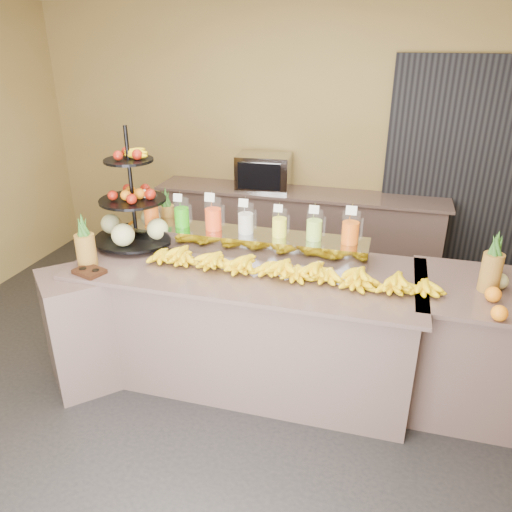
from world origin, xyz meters
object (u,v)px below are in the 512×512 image
at_px(pitcher_tray, 246,242).
at_px(condiment_caddy, 89,271).
at_px(oven_warmer, 264,172).
at_px(banana_heap, 283,265).
at_px(fruit_stand, 140,216).

xyz_separation_m(pitcher_tray, condiment_caddy, (-0.94, -0.68, -0.06)).
bearing_deg(pitcher_tray, oven_warmer, 100.06).
xyz_separation_m(banana_heap, fruit_stand, (-1.21, 0.25, 0.16)).
bearing_deg(pitcher_tray, condiment_caddy, -144.29).
distance_m(condiment_caddy, oven_warmer, 2.44).
relative_size(pitcher_tray, fruit_stand, 2.00).
xyz_separation_m(pitcher_tray, banana_heap, (0.37, -0.33, 0.00)).
bearing_deg(banana_heap, pitcher_tray, 137.76).
height_order(fruit_stand, oven_warmer, fruit_stand).
xyz_separation_m(fruit_stand, condiment_caddy, (-0.10, -0.59, -0.22)).
height_order(banana_heap, oven_warmer, oven_warmer).
bearing_deg(pitcher_tray, banana_heap, -42.24).
relative_size(banana_heap, condiment_caddy, 10.52).
relative_size(pitcher_tray, condiment_caddy, 9.13).
distance_m(pitcher_tray, oven_warmer, 1.70).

